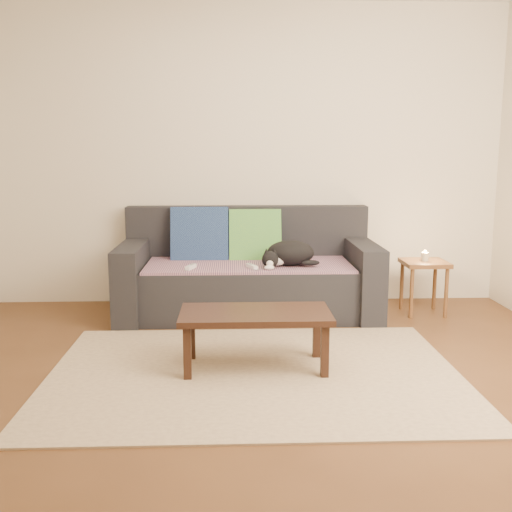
# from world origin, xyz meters

# --- Properties ---
(ground) EXTENTS (4.50, 4.50, 0.00)m
(ground) POSITION_xyz_m (0.00, 0.00, 0.00)
(ground) COLOR brown
(ground) RESTS_ON ground
(back_wall) EXTENTS (4.50, 0.04, 2.60)m
(back_wall) POSITION_xyz_m (0.00, 2.00, 1.30)
(back_wall) COLOR beige
(back_wall) RESTS_ON ground
(sofa) EXTENTS (2.10, 0.94, 0.87)m
(sofa) POSITION_xyz_m (0.00, 1.57, 0.31)
(sofa) COLOR #232328
(sofa) RESTS_ON ground
(throw_blanket) EXTENTS (1.66, 0.74, 0.02)m
(throw_blanket) POSITION_xyz_m (0.00, 1.48, 0.43)
(throw_blanket) COLOR #3E2A4F
(throw_blanket) RESTS_ON sofa
(cushion_navy) EXTENTS (0.49, 0.23, 0.50)m
(cushion_navy) POSITION_xyz_m (-0.41, 1.74, 0.63)
(cushion_navy) COLOR navy
(cushion_navy) RESTS_ON throw_blanket
(cushion_green) EXTENTS (0.44, 0.24, 0.46)m
(cushion_green) POSITION_xyz_m (0.06, 1.74, 0.63)
(cushion_green) COLOR #0C4E4C
(cushion_green) RESTS_ON throw_blanket
(cat) EXTENTS (0.46, 0.34, 0.20)m
(cat) POSITION_xyz_m (0.32, 1.37, 0.54)
(cat) COLOR black
(cat) RESTS_ON throw_blanket
(wii_remote_a) EXTENTS (0.08, 0.15, 0.03)m
(wii_remote_a) POSITION_xyz_m (-0.46, 1.27, 0.46)
(wii_remote_a) COLOR white
(wii_remote_a) RESTS_ON throw_blanket
(wii_remote_b) EXTENTS (0.09, 0.15, 0.03)m
(wii_remote_b) POSITION_xyz_m (0.02, 1.26, 0.46)
(wii_remote_b) COLOR white
(wii_remote_b) RESTS_ON throw_blanket
(side_table) EXTENTS (0.36, 0.36, 0.45)m
(side_table) POSITION_xyz_m (1.46, 1.50, 0.37)
(side_table) COLOR brown
(side_table) RESTS_ON ground
(candle) EXTENTS (0.06, 0.06, 0.09)m
(candle) POSITION_xyz_m (1.46, 1.50, 0.48)
(candle) COLOR beige
(candle) RESTS_ON side_table
(rug) EXTENTS (2.50, 1.80, 0.01)m
(rug) POSITION_xyz_m (0.00, 0.15, 0.01)
(rug) COLOR tan
(rug) RESTS_ON ground
(coffee_table) EXTENTS (0.93, 0.46, 0.37)m
(coffee_table) POSITION_xyz_m (0.01, 0.24, 0.32)
(coffee_table) COLOR #311913
(coffee_table) RESTS_ON rug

